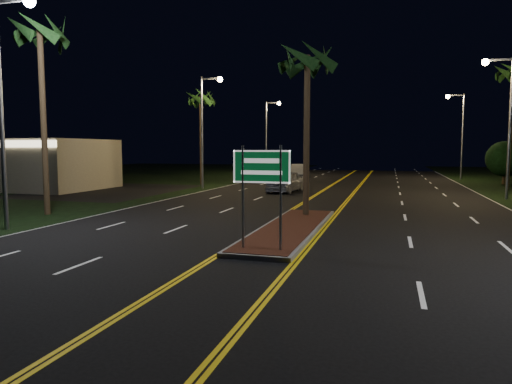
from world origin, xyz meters
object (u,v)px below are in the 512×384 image
at_px(streetlight_left_far, 269,129).
at_px(palm_median, 307,60).
at_px(car_near, 286,180).
at_px(highway_sign, 262,176).
at_px(car_far, 298,170).
at_px(median_island, 290,228).
at_px(palm_left_far, 201,99).
at_px(streetlight_right_mid, 504,111).
at_px(commercial_building, 15,164).
at_px(streetlight_left_mid, 206,119).
at_px(streetlight_right_far, 459,126).
at_px(streetlight_left_near, 8,87).
at_px(shrub_far, 505,159).
at_px(palm_left_near, 40,35).

relative_size(streetlight_left_far, palm_median, 1.08).
bearing_deg(car_near, streetlight_left_far, 115.11).
distance_m(highway_sign, car_far, 38.53).
relative_size(median_island, palm_left_far, 1.16).
distance_m(streetlight_right_mid, palm_left_far, 24.26).
distance_m(commercial_building, streetlight_left_mid, 16.31).
relative_size(streetlight_right_far, car_far, 1.70).
height_order(streetlight_left_far, car_near, streetlight_left_far).
bearing_deg(streetlight_left_near, streetlight_left_far, 90.00).
relative_size(commercial_building, streetlight_left_far, 1.67).
bearing_deg(palm_median, car_near, 106.83).
bearing_deg(streetlight_left_far, shrub_far, -18.14).
height_order(commercial_building, streetlight_left_mid, streetlight_left_mid).
height_order(median_island, streetlight_right_mid, streetlight_right_mid).
bearing_deg(car_far, highway_sign, -90.01).
bearing_deg(median_island, commercial_building, 153.45).
xyz_separation_m(palm_left_near, car_near, (8.70, 15.06, -7.76)).
bearing_deg(streetlight_right_far, highway_sign, -105.15).
xyz_separation_m(commercial_building, streetlight_left_far, (15.39, 24.01, 3.65)).
relative_size(commercial_building, streetlight_right_far, 1.67).
relative_size(streetlight_left_mid, streetlight_left_far, 1.00).
height_order(streetlight_right_mid, car_far, streetlight_right_mid).
distance_m(median_island, streetlight_left_near, 12.36).
bearing_deg(streetlight_left_mid, streetlight_right_mid, -5.38).
relative_size(shrub_far, car_near, 0.71).
xyz_separation_m(commercial_building, streetlight_left_mid, (15.39, 4.01, 3.65)).
distance_m(palm_left_near, car_far, 34.25).
xyz_separation_m(streetlight_left_mid, shrub_far, (24.41, 12.00, -3.32)).
height_order(streetlight_left_near, palm_left_near, palm_left_near).
xyz_separation_m(streetlight_left_near, streetlight_left_mid, (0.00, 20.00, 0.00)).
bearing_deg(streetlight_right_mid, median_island, -125.28).
bearing_deg(median_island, highway_sign, -90.00).
height_order(streetlight_right_far, palm_median, streetlight_right_far).
relative_size(highway_sign, car_near, 0.58).
bearing_deg(shrub_far, streetlight_right_far, 117.98).
bearing_deg(car_far, streetlight_right_far, -5.34).
height_order(median_island, palm_median, palm_median).
xyz_separation_m(median_island, commercial_building, (-26.00, 12.99, 1.92)).
distance_m(shrub_far, car_far, 20.73).
height_order(commercial_building, streetlight_left_far, streetlight_left_far).
relative_size(highway_sign, commercial_building, 0.21).
xyz_separation_m(streetlight_left_mid, car_near, (6.81, -0.94, -4.73)).
relative_size(streetlight_left_mid, palm_median, 1.08).
distance_m(streetlight_right_mid, palm_left_near, 27.19).
xyz_separation_m(commercial_building, palm_median, (26.00, -9.49, 5.27)).
xyz_separation_m(highway_sign, palm_median, (0.00, 7.70, 4.87)).
bearing_deg(streetlight_left_near, car_near, 70.34).
relative_size(streetlight_right_mid, palm_left_near, 0.92).
relative_size(median_island, streetlight_left_far, 1.14).
distance_m(commercial_building, streetlight_right_far, 42.88).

